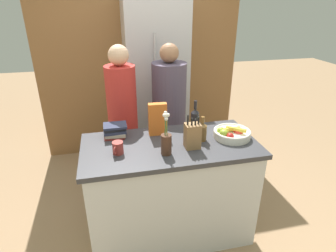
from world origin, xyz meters
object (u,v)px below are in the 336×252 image
object	(u,v)px
knife_block	(192,136)
person_at_sink	(123,117)
flower_vase	(166,142)
cereal_box	(158,119)
bottle_vinegar	(195,120)
fruit_bowl	(232,133)
coffee_mug	(118,148)
book_stack	(115,131)
bottle_oil	(202,131)
person_in_blue	(169,112)
refrigerator	(155,85)

from	to	relation	value
knife_block	person_at_sink	bearing A→B (deg)	124.07
flower_vase	cereal_box	xyz separation A→B (m)	(0.00, 0.35, 0.04)
flower_vase	bottle_vinegar	distance (m)	0.46
fruit_bowl	coffee_mug	distance (m)	0.96
fruit_bowl	book_stack	xyz separation A→B (m)	(-0.96, 0.23, 0.01)
cereal_box	bottle_oil	world-z (taller)	cereal_box
person_in_blue	person_at_sink	bearing A→B (deg)	-160.13
knife_block	coffee_mug	bearing A→B (deg)	177.25
fruit_bowl	flower_vase	world-z (taller)	flower_vase
knife_block	bottle_vinegar	distance (m)	0.29
fruit_bowl	coffee_mug	xyz separation A→B (m)	(-0.96, -0.06, 0.01)
refrigerator	book_stack	world-z (taller)	refrigerator
knife_block	flower_vase	bearing A→B (deg)	-165.87
cereal_box	person_at_sink	distance (m)	0.53
cereal_box	coffee_mug	bearing A→B (deg)	-143.77
person_at_sink	fruit_bowl	bearing A→B (deg)	-47.03
coffee_mug	person_in_blue	bearing A→B (deg)	53.75
book_stack	refrigerator	bearing A→B (deg)	64.40
fruit_bowl	bottle_vinegar	bearing A→B (deg)	146.52
refrigerator	knife_block	world-z (taller)	refrigerator
flower_vase	book_stack	bearing A→B (deg)	134.06
fruit_bowl	coffee_mug	world-z (taller)	fruit_bowl
cereal_box	bottle_oil	distance (m)	0.39
flower_vase	bottle_oil	world-z (taller)	flower_vase
flower_vase	cereal_box	bearing A→B (deg)	89.93
fruit_bowl	knife_block	distance (m)	0.39
cereal_box	bottle_oil	bearing A→B (deg)	-29.11
bottle_vinegar	person_at_sink	bearing A→B (deg)	142.36
cereal_box	refrigerator	bearing A→B (deg)	80.57
flower_vase	person_at_sink	size ratio (longest dim) A/B	0.21
cereal_box	person_in_blue	size ratio (longest dim) A/B	0.17
person_in_blue	bottle_vinegar	bearing A→B (deg)	-70.07
knife_block	person_at_sink	distance (m)	0.88
flower_vase	book_stack	size ratio (longest dim) A/B	1.74
coffee_mug	person_at_sink	size ratio (longest dim) A/B	0.07
person_at_sink	cereal_box	bearing A→B (deg)	-68.90
flower_vase	bottle_vinegar	size ratio (longest dim) A/B	1.19
refrigerator	fruit_bowl	size ratio (longest dim) A/B	6.52
refrigerator	person_at_sink	world-z (taller)	refrigerator
book_stack	person_in_blue	size ratio (longest dim) A/B	0.12
person_at_sink	bottle_oil	bearing A→B (deg)	-56.43
bottle_oil	person_at_sink	size ratio (longest dim) A/B	0.13
book_stack	person_at_sink	distance (m)	0.42
cereal_box	person_at_sink	size ratio (longest dim) A/B	0.17
knife_block	person_in_blue	xyz separation A→B (m)	(-0.00, 0.82, -0.13)
refrigerator	cereal_box	size ratio (longest dim) A/B	7.20
book_stack	bottle_vinegar	bearing A→B (deg)	-4.42
fruit_bowl	knife_block	size ratio (longest dim) A/B	1.12
knife_block	bottle_oil	size ratio (longest dim) A/B	1.33
flower_vase	coffee_mug	bearing A→B (deg)	166.85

